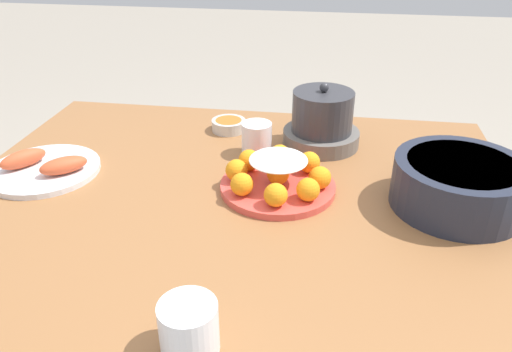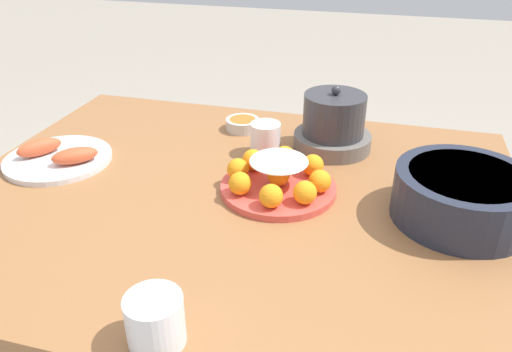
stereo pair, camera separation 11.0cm
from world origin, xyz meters
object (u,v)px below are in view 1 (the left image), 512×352
Objects in this scene: sauce_bowl at (229,125)px; seafood_platter at (44,168)px; cup_far at (257,139)px; cake_plate at (278,178)px; serving_bowl at (459,183)px; cup_near at (189,328)px; warming_pot at (322,122)px; dining_table at (235,227)px.

sauce_bowl is 0.37× the size of seafood_platter.
seafood_platter is at bearing -140.45° from sauce_bowl.
sauce_bowl is 1.14× the size of cup_far.
cake_plate is at bearing 0.75° from seafood_platter.
cup_far is at bearing 157.67° from serving_bowl.
warming_pot reaches higher than cup_near.
serving_bowl is at bearing -1.72° from cake_plate.
serving_bowl is 3.29× the size of cup_far.
serving_bowl is 0.65m from cup_near.
warming_pot is at bearing 26.01° from cup_far.
cake_plate reaches higher than cup_near.
serving_bowl is 0.49m from cup_far.
sauce_bowl is (-0.18, 0.31, -0.01)m from cake_plate.
warming_pot is at bearing 22.06° from seafood_platter.
serving_bowl is at bearing -22.33° from cup_far.
cup_far is at bearing 112.88° from cake_plate.
cup_far is 0.18m from warming_pot.
cup_near is at bearing -82.58° from sauce_bowl.
sauce_bowl is 0.17m from cup_far.
seafood_platter is 0.70m from warming_pot.
cup_near reaches higher than dining_table.
warming_pot reaches higher than serving_bowl.
seafood_platter is at bearing -159.31° from cup_far.
cup_near is (0.10, -0.79, 0.02)m from sauce_bowl.
serving_bowl is 2.88× the size of sauce_bowl.
dining_table is 4.59× the size of serving_bowl.
cup_near is (0.49, -0.47, 0.03)m from seafood_platter.
dining_table is 0.46m from cup_near.
cake_plate reaches higher than dining_table.
cake_plate is 0.36m from sauce_bowl.
cup_far is at bearing 90.09° from cup_near.
serving_bowl is at bearing 2.60° from dining_table.
cup_far is at bearing -153.99° from warming_pot.
cake_plate is 0.19m from cup_far.
cake_plate is at bearing -108.81° from warming_pot.
dining_table is 0.16m from cake_plate.
cup_far is (-0.00, 0.65, 0.00)m from cup_near.
cup_near is at bearing -98.78° from cake_plate.
cake_plate is at bearing 81.22° from cup_near.
warming_pot is (0.16, 0.08, 0.02)m from cup_far.
warming_pot is (0.16, 0.73, 0.03)m from cup_near.
seafood_platter is (-0.38, -0.32, -0.00)m from sauce_bowl.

